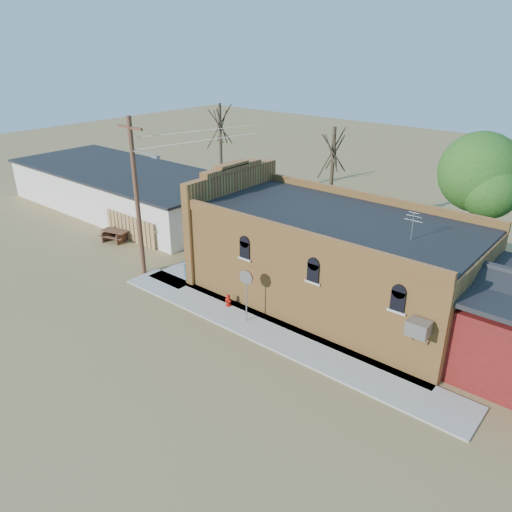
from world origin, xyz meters
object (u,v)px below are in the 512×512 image
Objects in this scene: utility_pole at (137,195)px; stop_sign at (246,282)px; fire_hydrant at (228,300)px; picnic_table at (116,234)px; trash_barrel at (189,271)px; brick_bar at (329,258)px.

stop_sign is (8.14, -0.28, -2.60)m from utility_pole.
picnic_table is at bearing 172.12° from fire_hydrant.
fire_hydrant is 0.24× the size of stop_sign.
utility_pole reaches higher than trash_barrel.
fire_hydrant is (6.46, 0.22, -4.37)m from utility_pole.
trash_barrel is at bearing 179.09° from stop_sign.
utility_pole reaches higher than stop_sign.
trash_barrel is (-7.33, -3.07, -1.87)m from brick_bar.
brick_bar is 15.63m from picnic_table.
brick_bar reaches higher than stop_sign.
fire_hydrant is at bearing -14.18° from trash_barrel.
fire_hydrant is at bearing 1.91° from utility_pole.
fire_hydrant is (-3.33, -4.08, -1.94)m from brick_bar.
trash_barrel is 8.06m from picnic_table.
utility_pole is at bearing -156.31° from brick_bar.
picnic_table is (-15.35, -2.29, -1.85)m from brick_bar.
utility_pole is at bearing -153.46° from trash_barrel.
stop_sign reaches higher than fire_hydrant.
stop_sign is 3.47× the size of trash_barrel.
fire_hydrant is 4.13m from trash_barrel.
trash_barrel is at bearing -157.29° from brick_bar.
brick_bar is at bearing 23.69° from utility_pole.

